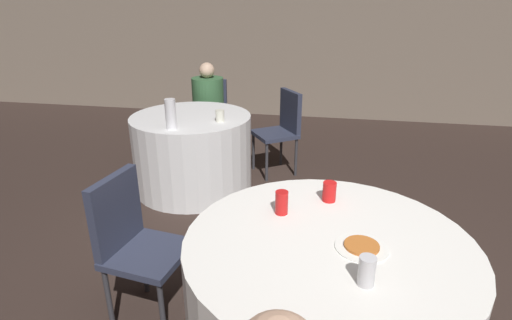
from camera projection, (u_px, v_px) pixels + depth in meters
name	position (u px, v px, depth m)	size (l,w,h in m)	color
wall_back	(343.00, 25.00, 5.84)	(16.00, 0.06, 2.80)	gray
table_near	(324.00, 305.00, 1.95)	(1.33, 1.33, 0.74)	white
table_far	(193.00, 152.00, 3.88)	(1.13, 1.13, 0.74)	white
chair_near_west	(133.00, 236.00, 2.21)	(0.46, 0.46, 0.88)	#2D3347
chair_far_north	(210.00, 110.00, 4.73)	(0.44, 0.44, 0.88)	#2D3347
chair_far_northeast	(283.00, 124.00, 4.19)	(0.56, 0.56, 0.88)	#2D3347
person_green_jacket	(207.00, 111.00, 4.56)	(0.38, 0.52, 1.10)	#33384C
pizza_plate_near	(362.00, 247.00, 1.75)	(0.23, 0.23, 0.02)	white
soda_can_red	(282.00, 203.00, 2.02)	(0.07, 0.07, 0.12)	red
soda_can_silver	(367.00, 271.00, 1.51)	(0.07, 0.07, 0.12)	silver
cup_near	(329.00, 192.00, 2.15)	(0.07, 0.07, 0.11)	red
bottle_far	(171.00, 114.00, 3.33)	(0.09, 0.09, 0.26)	white
cup_far	(220.00, 116.00, 3.55)	(0.08, 0.08, 0.11)	silver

